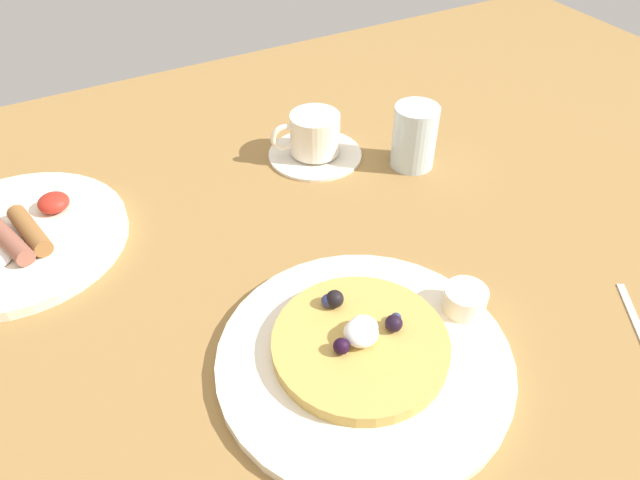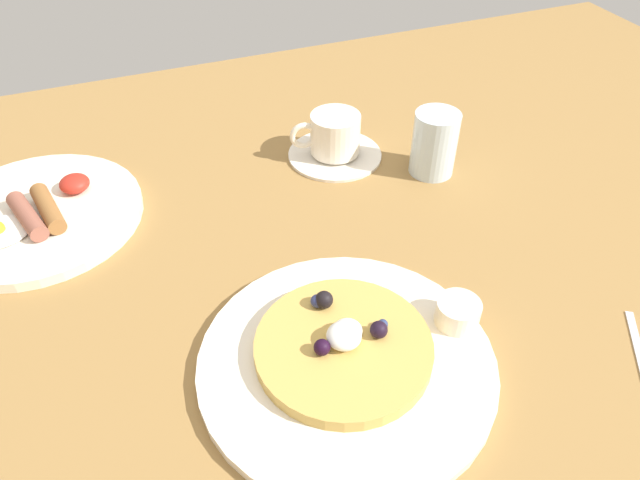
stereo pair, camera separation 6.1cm
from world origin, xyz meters
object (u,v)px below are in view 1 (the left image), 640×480
Objects in this scene: coffee_saucer at (315,153)px; coffee_cup at (314,133)px; pancake_plate at (368,358)px; water_glass at (414,137)px; breakfast_plate at (17,239)px; syrup_ramekin at (465,299)px.

coffee_cup is at bearing 171.26° from coffee_saucer.
coffee_saucer is 3.43cm from coffee_cup.
water_glass is (24.02, 26.68, 3.88)cm from pancake_plate.
water_glass is (11.12, -8.43, 4.05)cm from coffee_saucer.
coffee_saucer is at bearing -8.74° from coffee_cup.
pancake_plate is 37.41cm from coffee_saucer.
pancake_plate is at bearing -132.00° from water_glass.
water_glass is at bearing -9.46° from breakfast_plate.
syrup_ramekin is 0.51× the size of water_glass.
water_glass reaches higher than coffee_cup.
syrup_ramekin reaches higher than coffee_saucer.
pancake_plate is 1.11× the size of breakfast_plate.
breakfast_plate is 1.92× the size of coffee_saucer.
coffee_saucer is at bearing 142.84° from water_glass.
pancake_plate is 6.37× the size of syrup_ramekin.
breakfast_plate is 40.72cm from coffee_cup.
pancake_plate is 36.11cm from water_glass.
coffee_cup is at bearing 88.76° from syrup_ramekin.
breakfast_plate is at bearing 138.70° from syrup_ramekin.
coffee_saucer is at bearing 88.46° from syrup_ramekin.
coffee_saucer is at bearing 69.82° from pancake_plate.
pancake_plate is 37.51cm from coffee_cup.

